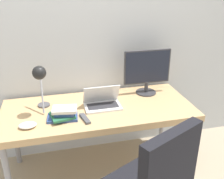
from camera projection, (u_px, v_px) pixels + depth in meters
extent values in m
cube|color=silver|center=(88.00, 32.00, 2.51)|extent=(8.00, 0.05, 2.60)
cube|color=tan|center=(99.00, 110.00, 2.38)|extent=(1.71, 0.74, 0.06)
cylinder|color=gray|center=(8.00, 179.00, 2.07)|extent=(0.05, 0.05, 0.64)
cylinder|color=gray|center=(190.00, 149.00, 2.42)|extent=(0.05, 0.05, 0.64)
cylinder|color=gray|center=(15.00, 136.00, 2.62)|extent=(0.05, 0.05, 0.64)
cylinder|color=gray|center=(163.00, 117.00, 2.97)|extent=(0.05, 0.05, 0.64)
cube|color=silver|center=(103.00, 107.00, 2.37)|extent=(0.33, 0.21, 0.02)
cube|color=#2D2D33|center=(103.00, 106.00, 2.36)|extent=(0.28, 0.13, 0.00)
cube|color=silver|center=(101.00, 94.00, 2.37)|extent=(0.33, 0.11, 0.19)
cube|color=black|center=(101.00, 94.00, 2.37)|extent=(0.29, 0.09, 0.16)
cylinder|color=#333338|center=(146.00, 92.00, 2.66)|extent=(0.20, 0.20, 0.01)
cylinder|color=#333338|center=(146.00, 87.00, 2.64)|extent=(0.04, 0.04, 0.11)
cube|color=#333338|center=(147.00, 67.00, 2.56)|extent=(0.47, 0.02, 0.34)
cube|color=black|center=(148.00, 67.00, 2.54)|extent=(0.44, 0.00, 0.31)
cylinder|color=#4C4C51|center=(44.00, 105.00, 2.39)|extent=(0.11, 0.11, 0.02)
cylinder|color=#99999E|center=(42.00, 90.00, 2.24)|extent=(0.02, 0.19, 0.37)
sphere|color=black|center=(39.00, 73.00, 2.09)|extent=(0.11, 0.11, 0.11)
cube|color=black|center=(169.00, 171.00, 1.47)|extent=(0.43, 0.25, 0.52)
cube|color=#334C8C|center=(63.00, 118.00, 2.18)|extent=(0.26, 0.17, 0.02)
cube|color=#286B47|center=(62.00, 115.00, 2.17)|extent=(0.22, 0.21, 0.02)
cube|color=#334C8C|center=(65.00, 112.00, 2.17)|extent=(0.18, 0.15, 0.04)
cube|color=silver|center=(65.00, 109.00, 2.15)|extent=(0.22, 0.16, 0.03)
cube|color=#4C4C51|center=(85.00, 119.00, 2.17)|extent=(0.08, 0.18, 0.02)
ellipsoid|color=white|center=(28.00, 125.00, 2.05)|extent=(0.14, 0.10, 0.04)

